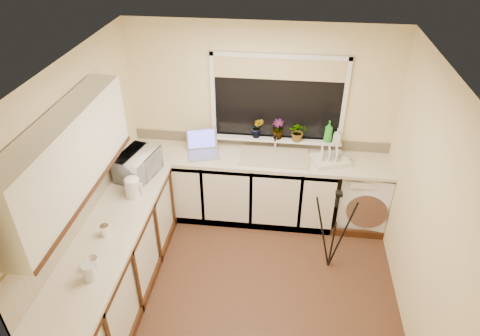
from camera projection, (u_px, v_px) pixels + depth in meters
name	position (u px, v px, depth m)	size (l,w,h in m)	color
floor	(247.00, 284.00, 4.72)	(3.20, 3.20, 0.00)	#512D20
ceiling	(249.00, 69.00, 3.38)	(3.20, 3.20, 0.00)	white
wall_back	(260.00, 122.00, 5.30)	(3.20, 3.20, 0.00)	beige
wall_front	(224.00, 330.00, 2.81)	(3.20, 3.20, 0.00)	beige
wall_left	(85.00, 182.00, 4.21)	(3.00, 3.00, 0.00)	beige
wall_right	(423.00, 207.00, 3.89)	(3.00, 3.00, 0.00)	beige
base_cabinet_back	(232.00, 187.00, 5.52)	(2.55, 0.60, 0.86)	silver
base_cabinet_left	(117.00, 265.00, 4.37)	(0.54, 2.40, 0.86)	silver
worktop_back	(258.00, 158.00, 5.24)	(3.20, 0.60, 0.04)	beige
worktop_left	(109.00, 232.00, 4.12)	(0.60, 2.40, 0.04)	beige
upper_cabinet	(67.00, 157.00, 3.51)	(0.28, 1.90, 0.70)	silver
splashback_left	(75.00, 209.00, 4.02)	(0.02, 2.40, 0.45)	beige
splashback_back	(260.00, 140.00, 5.43)	(3.20, 0.02, 0.14)	beige
window_glass	(278.00, 99.00, 5.09)	(1.50, 0.02, 1.00)	black
window_blind	(279.00, 69.00, 4.86)	(1.50, 0.02, 0.25)	tan
windowsill	(276.00, 139.00, 5.33)	(1.60, 0.14, 0.03)	white
sink	(274.00, 157.00, 5.20)	(0.82, 0.46, 0.03)	tan
faucet	(275.00, 142.00, 5.29)	(0.03, 0.03, 0.24)	silver
washing_machine	(364.00, 195.00, 5.39)	(0.58, 0.56, 0.82)	silver
laptop	(203.00, 147.00, 5.28)	(0.45, 0.44, 0.27)	gray
kettle	(133.00, 188.00, 4.51)	(0.16, 0.16, 0.21)	silver
dish_rack	(330.00, 160.00, 5.11)	(0.42, 0.31, 0.06)	beige
tripod	(333.00, 231.00, 4.67)	(0.50, 0.50, 1.04)	black
glass_jug	(89.00, 272.00, 3.56)	(0.11, 0.11, 0.15)	silver
steel_jar	(105.00, 230.00, 4.03)	(0.08, 0.08, 0.11)	white
microwave	(138.00, 164.00, 4.82)	(0.52, 0.35, 0.29)	silver
plant_b	(258.00, 128.00, 5.26)	(0.15, 0.12, 0.27)	#999999
plant_c	(278.00, 129.00, 5.25)	(0.14, 0.14, 0.25)	#999999
plant_d	(298.00, 131.00, 5.20)	(0.22, 0.19, 0.25)	#999999
soap_bottle_green	(329.00, 131.00, 5.17)	(0.11, 0.11, 0.27)	green
soap_bottle_clear	(337.00, 136.00, 5.16)	(0.09, 0.09, 0.19)	#999999
cup_back	(345.00, 158.00, 5.10)	(0.13, 0.13, 0.10)	beige
cup_left	(93.00, 262.00, 3.69)	(0.11, 0.11, 0.10)	beige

